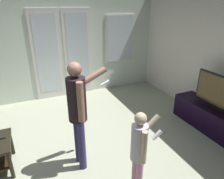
{
  "coord_description": "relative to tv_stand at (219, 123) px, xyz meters",
  "views": [
    {
      "loc": [
        -0.38,
        -2.31,
        2.14
      ],
      "look_at": [
        0.69,
        0.1,
        1.03
      ],
      "focal_mm": 32.56,
      "sensor_mm": 36.0,
      "label": 1
    }
  ],
  "objects": [
    {
      "name": "person_child",
      "position": [
        -1.94,
        -0.51,
        0.45
      ],
      "size": [
        0.45,
        0.31,
        1.13
      ],
      "color": "pink",
      "rests_on": "ground_plane"
    },
    {
      "name": "person_adult",
      "position": [
        -2.4,
        0.26,
        0.69
      ],
      "size": [
        0.66,
        0.43,
        1.51
      ],
      "color": "#393260",
      "rests_on": "ground_plane"
    },
    {
      "name": "ground_plane",
      "position": [
        -2.56,
        0.29,
        -0.23
      ],
      "size": [
        5.84,
        5.11,
        0.02
      ],
      "primitive_type": "cube",
      "color": "#ABB096"
    },
    {
      "name": "wall_back_with_doors",
      "position": [
        -2.47,
        2.81,
        1.06
      ],
      "size": [
        5.84,
        0.09,
        2.64
      ],
      "color": "silver",
      "rests_on": "ground_plane"
    },
    {
      "name": "tv_stand",
      "position": [
        0.0,
        0.0,
        0.0
      ],
      "size": [
        0.44,
        1.8,
        0.44
      ],
      "color": "black",
      "rests_on": "ground_plane"
    }
  ]
}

